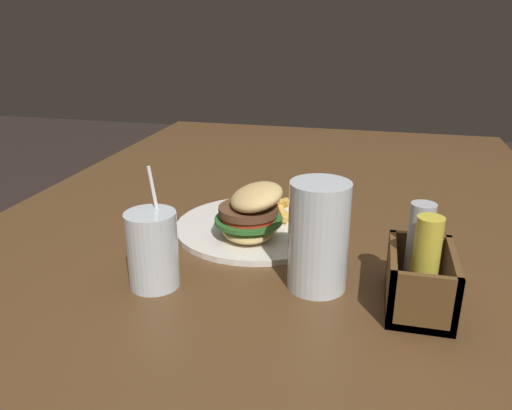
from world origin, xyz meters
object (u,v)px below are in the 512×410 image
Objects in this scene: juice_glass at (153,251)px; condiment_caddy at (420,274)px; meal_plate_near at (254,219)px; spoon at (161,266)px; beer_glass at (318,240)px.

juice_glass is 0.35m from condiment_caddy.
meal_plate_near reaches higher than spoon.
spoon is at bearing -92.11° from condiment_caddy.
spoon is (0.01, -0.23, -0.06)m from beer_glass.
meal_plate_near is at bearing -139.76° from beer_glass.
meal_plate_near is 0.31m from condiment_caddy.
condiment_caddy is (0.17, 0.26, 0.02)m from meal_plate_near.
condiment_caddy is (0.01, 0.36, 0.04)m from spoon.
juice_glass is 1.09× the size of spoon.
meal_plate_near is 0.19m from spoon.
spoon is (0.15, -0.10, -0.02)m from meal_plate_near.
beer_glass is 0.91× the size of juice_glass.
juice_glass reaches higher than beer_glass.
juice_glass is (0.20, -0.09, 0.02)m from meal_plate_near.
beer_glass is 1.14× the size of condiment_caddy.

